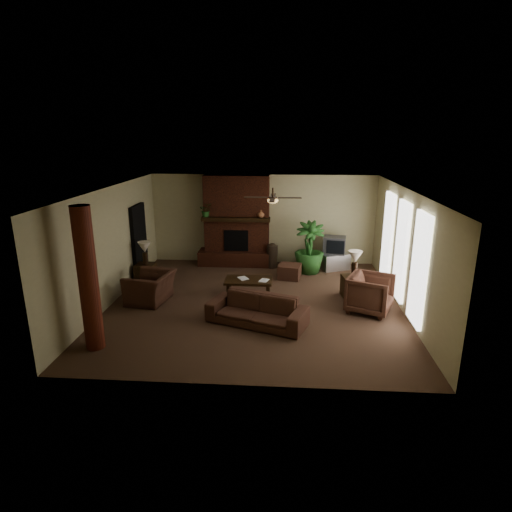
# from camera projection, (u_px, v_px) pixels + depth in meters

# --- Properties ---
(room_shell) EXTENTS (7.00, 7.00, 7.00)m
(room_shell) POSITION_uv_depth(u_px,v_px,m) (255.00, 249.00, 9.97)
(room_shell) COLOR #513828
(room_shell) RESTS_ON ground
(fireplace) EXTENTS (2.40, 0.70, 2.80)m
(fireplace) POSITION_uv_depth(u_px,v_px,m) (237.00, 228.00, 13.18)
(fireplace) COLOR #502415
(fireplace) RESTS_ON ground
(windows) EXTENTS (0.08, 3.65, 2.35)m
(windows) POSITION_uv_depth(u_px,v_px,m) (401.00, 251.00, 9.94)
(windows) COLOR white
(windows) RESTS_ON ground
(log_column) EXTENTS (0.36, 0.36, 2.80)m
(log_column) POSITION_uv_depth(u_px,v_px,m) (88.00, 280.00, 7.87)
(log_column) COLOR maroon
(log_column) RESTS_ON ground
(doorway) EXTENTS (0.10, 1.00, 2.10)m
(doorway) POSITION_uv_depth(u_px,v_px,m) (139.00, 241.00, 12.02)
(doorway) COLOR black
(doorway) RESTS_ON ground
(ceiling_fan) EXTENTS (1.35, 1.35, 0.37)m
(ceiling_fan) POSITION_uv_depth(u_px,v_px,m) (273.00, 199.00, 9.91)
(ceiling_fan) COLOR black
(ceiling_fan) RESTS_ON ceiling
(sofa) EXTENTS (2.25, 1.34, 0.85)m
(sofa) POSITION_uv_depth(u_px,v_px,m) (257.00, 305.00, 9.17)
(sofa) COLOR #492B1F
(sofa) RESTS_ON ground
(armchair_left) EXTENTS (0.89, 1.22, 0.98)m
(armchair_left) POSITION_uv_depth(u_px,v_px,m) (150.00, 283.00, 10.38)
(armchair_left) COLOR #492B1F
(armchair_left) RESTS_ON ground
(armchair_right) EXTENTS (1.20, 1.23, 0.98)m
(armchair_right) POSITION_uv_depth(u_px,v_px,m) (370.00, 292.00, 9.78)
(armchair_right) COLOR #492B1F
(armchair_right) RESTS_ON ground
(coffee_table) EXTENTS (1.20, 0.70, 0.43)m
(coffee_table) POSITION_uv_depth(u_px,v_px,m) (249.00, 281.00, 10.80)
(coffee_table) COLOR black
(coffee_table) RESTS_ON ground
(ottoman) EXTENTS (0.71, 0.71, 0.40)m
(ottoman) POSITION_uv_depth(u_px,v_px,m) (290.00, 271.00, 12.12)
(ottoman) COLOR #492B1F
(ottoman) RESTS_ON ground
(tv_stand) EXTENTS (0.98, 0.81, 0.50)m
(tv_stand) POSITION_uv_depth(u_px,v_px,m) (334.00, 261.00, 12.90)
(tv_stand) COLOR #B4B5B7
(tv_stand) RESTS_ON ground
(tv) EXTENTS (0.73, 0.63, 0.52)m
(tv) POSITION_uv_depth(u_px,v_px,m) (334.00, 245.00, 12.77)
(tv) COLOR #3C3B3E
(tv) RESTS_ON tv_stand
(floor_vase) EXTENTS (0.34, 0.34, 0.77)m
(floor_vase) POSITION_uv_depth(u_px,v_px,m) (272.00, 254.00, 13.03)
(floor_vase) COLOR #32251C
(floor_vase) RESTS_ON ground
(floor_plant) EXTENTS (0.97, 1.59, 0.86)m
(floor_plant) POSITION_uv_depth(u_px,v_px,m) (309.00, 259.00, 12.56)
(floor_plant) COLOR #295A24
(floor_plant) RESTS_ON ground
(side_table_left) EXTENTS (0.50, 0.50, 0.55)m
(side_table_left) POSITION_uv_depth(u_px,v_px,m) (146.00, 274.00, 11.70)
(side_table_left) COLOR black
(side_table_left) RESTS_ON ground
(lamp_left) EXTENTS (0.46, 0.46, 0.65)m
(lamp_left) POSITION_uv_depth(u_px,v_px,m) (145.00, 249.00, 11.46)
(lamp_left) COLOR black
(lamp_left) RESTS_ON side_table_left
(side_table_right) EXTENTS (0.56, 0.56, 0.55)m
(side_table_right) POSITION_uv_depth(u_px,v_px,m) (352.00, 286.00, 10.72)
(side_table_right) COLOR black
(side_table_right) RESTS_ON ground
(lamp_right) EXTENTS (0.46, 0.46, 0.65)m
(lamp_right) POSITION_uv_depth(u_px,v_px,m) (355.00, 259.00, 10.57)
(lamp_right) COLOR black
(lamp_right) RESTS_ON side_table_right
(mantel_plant) EXTENTS (0.44, 0.48, 0.33)m
(mantel_plant) POSITION_uv_depth(u_px,v_px,m) (206.00, 212.00, 12.84)
(mantel_plant) COLOR #295A24
(mantel_plant) RESTS_ON fireplace
(mantel_vase) EXTENTS (0.26, 0.27, 0.22)m
(mantel_vase) POSITION_uv_depth(u_px,v_px,m) (261.00, 214.00, 12.76)
(mantel_vase) COLOR #995F3D
(mantel_vase) RESTS_ON fireplace
(book_a) EXTENTS (0.20, 0.13, 0.29)m
(book_a) POSITION_uv_depth(u_px,v_px,m) (239.00, 274.00, 10.72)
(book_a) COLOR #999999
(book_a) RESTS_ON coffee_table
(book_b) EXTENTS (0.21, 0.09, 0.29)m
(book_b) POSITION_uv_depth(u_px,v_px,m) (260.00, 275.00, 10.66)
(book_b) COLOR #999999
(book_b) RESTS_ON coffee_table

